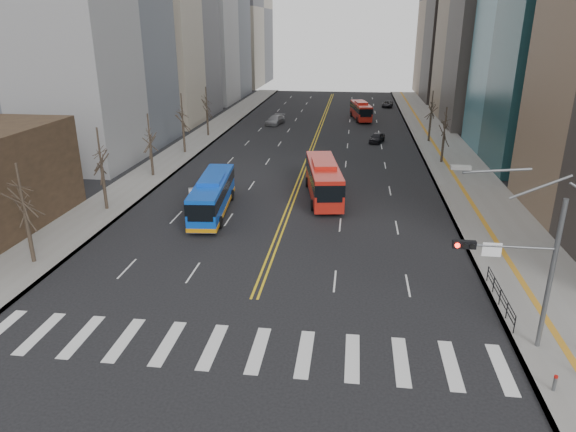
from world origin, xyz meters
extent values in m
plane|color=black|center=(0.00, 0.00, 0.00)|extent=(220.00, 220.00, 0.00)
cube|color=gray|center=(17.50, 45.00, 0.07)|extent=(7.00, 130.00, 0.15)
cube|color=gray|center=(-16.50, 45.00, 0.07)|extent=(5.00, 130.00, 0.15)
cube|color=silver|center=(-10.64, 0.00, 0.01)|extent=(0.70, 4.00, 0.01)
cube|color=silver|center=(-8.27, 0.00, 0.01)|extent=(0.70, 4.00, 0.01)
cube|color=silver|center=(-5.91, 0.00, 0.01)|extent=(0.70, 4.00, 0.01)
cube|color=silver|center=(-3.55, 0.00, 0.01)|extent=(0.70, 4.00, 0.01)
cube|color=silver|center=(-1.18, 0.00, 0.01)|extent=(0.70, 4.00, 0.01)
cube|color=silver|center=(1.18, 0.00, 0.01)|extent=(0.70, 4.00, 0.01)
cube|color=silver|center=(3.55, 0.00, 0.01)|extent=(0.70, 4.00, 0.01)
cube|color=silver|center=(5.91, 0.00, 0.01)|extent=(0.70, 4.00, 0.01)
cube|color=silver|center=(8.27, 0.00, 0.01)|extent=(0.70, 4.00, 0.01)
cube|color=silver|center=(10.64, 0.00, 0.01)|extent=(0.70, 4.00, 0.01)
cube|color=silver|center=(13.00, 0.00, 0.01)|extent=(0.70, 4.00, 0.01)
cube|color=gold|center=(-0.20, 55.00, 0.01)|extent=(0.15, 100.00, 0.01)
cube|color=gold|center=(0.20, 55.00, 0.01)|extent=(0.15, 100.00, 0.01)
cube|color=gray|center=(-29.00, 125.00, 20.00)|extent=(18.00, 30.00, 40.00)
cylinder|color=slate|center=(15.20, 2.00, 4.00)|extent=(0.24, 0.24, 8.00)
cylinder|color=slate|center=(12.95, 2.00, 5.50)|extent=(4.50, 0.12, 0.12)
cube|color=black|center=(11.00, 2.00, 5.50)|extent=(1.10, 0.28, 0.38)
cylinder|color=#FF190C|center=(10.65, 1.84, 5.50)|extent=(0.24, 0.08, 0.24)
cylinder|color=black|center=(11.00, 1.84, 5.50)|extent=(0.24, 0.08, 0.24)
cylinder|color=black|center=(11.35, 1.84, 5.50)|extent=(0.24, 0.08, 0.24)
cube|color=white|center=(12.30, 2.00, 5.30)|extent=(0.90, 0.06, 0.70)
cube|color=#999993|center=(10.40, 2.00, 9.30)|extent=(0.90, 0.35, 0.18)
cube|color=black|center=(14.30, 6.00, 1.15)|extent=(0.04, 6.00, 0.04)
cylinder|color=black|center=(14.30, 3.00, 0.65)|extent=(0.06, 0.06, 1.00)
cylinder|color=black|center=(14.30, 4.50, 0.65)|extent=(0.06, 0.06, 1.00)
cylinder|color=black|center=(14.30, 6.00, 0.65)|extent=(0.06, 0.06, 1.00)
cylinder|color=black|center=(14.30, 7.50, 0.65)|extent=(0.06, 0.06, 1.00)
cylinder|color=black|center=(14.30, 9.00, 0.65)|extent=(0.06, 0.06, 1.00)
cylinder|color=slate|center=(14.80, -1.50, 0.50)|extent=(0.16, 0.16, 0.70)
cylinder|color=#B2140F|center=(14.80, -1.50, 0.88)|extent=(0.17, 0.17, 0.10)
cylinder|color=#2F241D|center=(-16.00, 8.00, 1.88)|extent=(0.28, 0.28, 3.75)
cylinder|color=#2F241D|center=(-16.00, 19.00, 1.95)|extent=(0.28, 0.28, 3.90)
cylinder|color=#2F241D|center=(-16.00, 30.00, 1.80)|extent=(0.28, 0.28, 3.60)
cylinder|color=#2F241D|center=(-16.00, 41.00, 2.00)|extent=(0.28, 0.28, 4.00)
cylinder|color=#2F241D|center=(-16.00, 52.00, 1.90)|extent=(0.28, 0.28, 3.80)
cylinder|color=#2F241D|center=(16.00, 40.00, 1.75)|extent=(0.28, 0.28, 3.50)
cylinder|color=#2F241D|center=(16.00, 52.00, 1.88)|extent=(0.28, 0.28, 3.75)
cube|color=blue|center=(-6.40, 19.45, 1.66)|extent=(3.42, 11.34, 2.63)
cube|color=black|center=(-6.40, 19.45, 2.20)|extent=(3.48, 11.36, 0.95)
cube|color=blue|center=(-6.40, 19.45, 3.08)|extent=(2.24, 4.07, 0.40)
cube|color=orange|center=(-6.40, 19.45, 0.55)|extent=(3.48, 11.36, 0.35)
cylinder|color=black|center=(-7.21, 15.78, 0.50)|extent=(0.40, 1.02, 1.00)
cylinder|color=black|center=(-4.89, 16.01, 0.50)|extent=(0.40, 1.02, 1.00)
cylinder|color=black|center=(-7.92, 22.89, 0.50)|extent=(0.40, 1.02, 1.00)
cylinder|color=black|center=(-5.60, 23.12, 0.50)|extent=(0.40, 1.02, 1.00)
cube|color=red|center=(2.84, 24.96, 1.80)|extent=(4.28, 11.43, 2.90)
cube|color=black|center=(2.84, 24.96, 2.36)|extent=(4.34, 11.45, 1.04)
cube|color=red|center=(2.84, 24.96, 3.35)|extent=(2.63, 4.18, 0.40)
cylinder|color=black|center=(2.15, 21.23, 0.50)|extent=(0.46, 1.03, 1.00)
cylinder|color=black|center=(4.66, 21.64, 0.50)|extent=(0.46, 1.03, 1.00)
cylinder|color=black|center=(1.02, 28.29, 0.50)|extent=(0.46, 1.03, 1.00)
cylinder|color=black|center=(3.52, 28.69, 0.50)|extent=(0.46, 1.03, 1.00)
cube|color=red|center=(6.51, 69.25, 1.59)|extent=(3.84, 9.98, 2.49)
cube|color=black|center=(6.51, 69.25, 2.11)|extent=(3.90, 10.01, 0.91)
cube|color=red|center=(6.51, 69.25, 2.94)|extent=(2.33, 3.66, 0.40)
cylinder|color=black|center=(5.95, 65.99, 0.50)|extent=(0.47, 1.04, 1.00)
cylinder|color=black|center=(8.13, 66.37, 0.50)|extent=(0.47, 1.04, 1.00)
cylinder|color=black|center=(4.89, 72.14, 0.50)|extent=(0.47, 1.04, 1.00)
cylinder|color=black|center=(7.07, 72.51, 0.50)|extent=(0.47, 1.04, 1.00)
imported|color=white|center=(-8.15, 20.93, 0.78)|extent=(3.13, 5.01, 1.56)
imported|color=black|center=(8.74, 50.77, 0.68)|extent=(2.64, 4.27, 1.36)
imported|color=gray|center=(-7.59, 62.85, 0.75)|extent=(3.11, 5.46, 1.49)
imported|color=black|center=(11.95, 85.04, 0.60)|extent=(2.53, 4.55, 1.20)
camera|label=1|loc=(5.49, -21.54, 15.35)|focal=32.00mm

